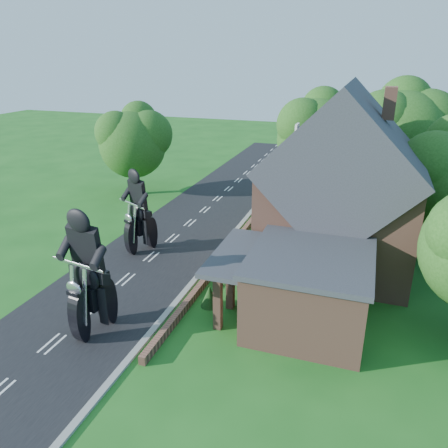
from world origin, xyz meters
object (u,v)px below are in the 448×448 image
(garden_wall, at_px, (229,250))
(motorcycle_follow, at_px, (141,239))
(annex, at_px, (306,287))
(house, at_px, (339,191))
(motorcycle_lead, at_px, (94,314))

(garden_wall, relative_size, motorcycle_follow, 12.94)
(garden_wall, distance_m, annex, 8.19)
(motorcycle_follow, bearing_deg, garden_wall, -139.44)
(house, bearing_deg, motorcycle_lead, -131.12)
(house, xyz_separation_m, motorcycle_lead, (-9.25, -10.60, -3.47))
(garden_wall, distance_m, house, 7.52)
(annex, height_order, motorcycle_lead, annex)
(motorcycle_lead, relative_size, motorcycle_follow, 1.11)
(garden_wall, height_order, annex, annex)
(garden_wall, distance_m, motorcycle_lead, 10.10)
(house, bearing_deg, motorcycle_follow, -168.39)
(garden_wall, bearing_deg, house, 9.17)
(house, bearing_deg, annex, -95.24)
(annex, relative_size, motorcycle_lead, 3.75)
(house, bearing_deg, garden_wall, -170.83)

